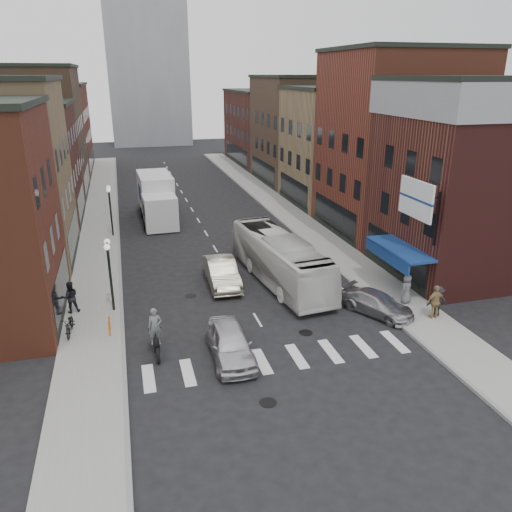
{
  "coord_description": "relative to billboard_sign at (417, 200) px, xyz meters",
  "views": [
    {
      "loc": [
        -6.36,
        -22.0,
        12.38
      ],
      "look_at": [
        0.98,
        4.93,
        2.17
      ],
      "focal_mm": 35.0,
      "sensor_mm": 36.0,
      "label": 1
    }
  ],
  "objects": [
    {
      "name": "ground",
      "position": [
        -8.59,
        -0.5,
        -6.13
      ],
      "size": [
        160.0,
        160.0,
        0.0
      ],
      "primitive_type": "plane",
      "color": "black",
      "rests_on": "ground"
    },
    {
      "name": "sidewalk_left",
      "position": [
        -17.09,
        21.5,
        -6.06
      ],
      "size": [
        3.0,
        74.0,
        0.15
      ],
      "primitive_type": "cube",
      "color": "gray",
      "rests_on": "ground"
    },
    {
      "name": "sidewalk_right",
      "position": [
        -0.09,
        21.5,
        -6.06
      ],
      "size": [
        3.0,
        74.0,
        0.15
      ],
      "primitive_type": "cube",
      "color": "gray",
      "rests_on": "ground"
    },
    {
      "name": "curb_left",
      "position": [
        -15.59,
        21.5,
        -6.13
      ],
      "size": [
        0.2,
        74.0,
        0.16
      ],
      "primitive_type": "cube",
      "color": "gray",
      "rests_on": "ground"
    },
    {
      "name": "curb_right",
      "position": [
        -1.59,
        21.5,
        -6.13
      ],
      "size": [
        0.2,
        74.0,
        0.16
      ],
      "primitive_type": "cube",
      "color": "gray",
      "rests_on": "ground"
    },
    {
      "name": "crosswalk_stripes",
      "position": [
        -8.59,
        -3.5,
        -6.13
      ],
      "size": [
        12.0,
        2.2,
        0.01
      ],
      "primitive_type": "cube",
      "color": "silver",
      "rests_on": "ground"
    },
    {
      "name": "bldg_left_mid_b",
      "position": [
        -23.58,
        23.5,
        -0.98
      ],
      "size": [
        10.3,
        10.2,
        10.3
      ],
      "color": "#441B18",
      "rests_on": "ground"
    },
    {
      "name": "bldg_left_far_a",
      "position": [
        -23.58,
        34.5,
        0.52
      ],
      "size": [
        10.3,
        12.2,
        13.3
      ],
      "color": "#513A28",
      "rests_on": "ground"
    },
    {
      "name": "bldg_left_far_b",
      "position": [
        -23.58,
        48.5,
        -0.48
      ],
      "size": [
        10.3,
        16.2,
        11.3
      ],
      "color": "brown",
      "rests_on": "ground"
    },
    {
      "name": "bldg_right_corner",
      "position": [
        6.41,
        4.0,
        0.02
      ],
      "size": [
        10.3,
        9.2,
        12.3
      ],
      "color": "#441B18",
      "rests_on": "ground"
    },
    {
      "name": "bldg_right_mid_a",
      "position": [
        6.41,
        13.5,
        1.02
      ],
      "size": [
        10.3,
        10.2,
        14.3
      ],
      "color": "brown",
      "rests_on": "ground"
    },
    {
      "name": "bldg_right_mid_b",
      "position": [
        6.41,
        23.5,
        -0.48
      ],
      "size": [
        10.3,
        10.2,
        11.3
      ],
      "color": "olive",
      "rests_on": "ground"
    },
    {
      "name": "bldg_right_far_a",
      "position": [
        6.41,
        34.5,
        0.02
      ],
      "size": [
        10.3,
        12.2,
        12.3
      ],
      "color": "#513A28",
      "rests_on": "ground"
    },
    {
      "name": "bldg_right_far_b",
      "position": [
        6.41,
        48.5,
        -0.98
      ],
      "size": [
        10.3,
        16.2,
        10.3
      ],
      "color": "#441B18",
      "rests_on": "ground"
    },
    {
      "name": "awning_blue",
      "position": [
        0.34,
        2.0,
        -3.5
      ],
      "size": [
        1.8,
        5.0,
        0.78
      ],
      "color": "navy",
      "rests_on": "ground"
    },
    {
      "name": "billboard_sign",
      "position": [
        0.0,
        0.0,
        0.0
      ],
      "size": [
        1.52,
        3.0,
        3.7
      ],
      "color": "black",
      "rests_on": "ground"
    },
    {
      "name": "streetlamp_near",
      "position": [
        -15.99,
        3.5,
        -3.22
      ],
      "size": [
        0.32,
        1.22,
        4.11
      ],
      "color": "black",
      "rests_on": "ground"
    },
    {
      "name": "streetlamp_far",
      "position": [
        -15.99,
        17.5,
        -3.22
      ],
      "size": [
        0.32,
        1.22,
        4.11
      ],
      "color": "black",
      "rests_on": "ground"
    },
    {
      "name": "bike_rack",
      "position": [
        -16.19,
        0.8,
        -5.58
      ],
      "size": [
        0.08,
        0.68,
        0.8
      ],
      "color": "#D8590C",
      "rests_on": "sidewalk_left"
    },
    {
      "name": "box_truck",
      "position": [
        -12.05,
        21.57,
        -4.18
      ],
      "size": [
        2.97,
        9.16,
        3.95
      ],
      "rotation": [
        0.0,
        0.0,
        0.03
      ],
      "color": "silver",
      "rests_on": "ground"
    },
    {
      "name": "motorcycle_rider",
      "position": [
        -14.06,
        -1.59,
        -5.02
      ],
      "size": [
        0.66,
        2.33,
        2.37
      ],
      "rotation": [
        0.0,
        0.0,
        -0.02
      ],
      "color": "black",
      "rests_on": "ground"
    },
    {
      "name": "transit_bus",
      "position": [
        -5.85,
        5.23,
        -4.61
      ],
      "size": [
        3.7,
        11.12,
        3.04
      ],
      "primitive_type": "imported",
      "rotation": [
        0.0,
        0.0,
        0.11
      ],
      "color": "silver",
      "rests_on": "ground"
    },
    {
      "name": "sedan_left_near",
      "position": [
        -10.8,
        -2.83,
        -5.36
      ],
      "size": [
        1.93,
        4.57,
        1.54
      ],
      "primitive_type": "imported",
      "rotation": [
        0.0,
        0.0,
        -0.02
      ],
      "color": "silver",
      "rests_on": "ground"
    },
    {
      "name": "sedan_left_far",
      "position": [
        -9.46,
        5.67,
        -5.32
      ],
      "size": [
        1.88,
        5.0,
        1.63
      ],
      "primitive_type": "imported",
      "rotation": [
        0.0,
        0.0,
        -0.03
      ],
      "color": "#BFB79B",
      "rests_on": "ground"
    },
    {
      "name": "curb_car",
      "position": [
        -2.09,
        -0.5,
        -5.52
      ],
      "size": [
        3.47,
        4.5,
        1.22
      ],
      "primitive_type": "imported",
      "rotation": [
        0.0,
        0.0,
        0.49
      ],
      "color": "#B3B3B8",
      "rests_on": "ground"
    },
    {
      "name": "parked_bicycle",
      "position": [
        -18.08,
        1.31,
        -5.49
      ],
      "size": [
        0.75,
        1.9,
        0.98
      ],
      "primitive_type": "imported",
      "rotation": [
        0.0,
        0.0,
        -0.05
      ],
      "color": "black",
      "rests_on": "sidewalk_left"
    },
    {
      "name": "ped_left_solo",
      "position": [
        -18.19,
        3.81,
        -5.09
      ],
      "size": [
        0.94,
        0.64,
        1.78
      ],
      "primitive_type": "imported",
      "rotation": [
        0.0,
        0.0,
        3.31
      ],
      "color": "black",
      "rests_on": "sidewalk_left"
    },
    {
      "name": "ped_right_a",
      "position": [
        0.74,
        -1.77,
        -5.13
      ],
      "size": [
        1.17,
        0.7,
        1.71
      ],
      "primitive_type": "imported",
      "rotation": [
        0.0,
        0.0,
        3.0
      ],
      "color": "black",
      "rests_on": "sidewalk_right"
    },
    {
      "name": "ped_right_b",
      "position": [
        0.47,
        -1.99,
        -5.05
      ],
      "size": [
        1.12,
        0.62,
        1.86
      ],
      "primitive_type": "imported",
      "rotation": [
        0.0,
        0.0,
        3.21
      ],
      "color": "#9A7D4E",
      "rests_on": "sidewalk_right"
    },
    {
      "name": "ped_right_c",
      "position": [
        0.01,
        0.08,
        -5.13
      ],
      "size": [
        0.99,
        0.87,
        1.71
      ],
      "primitive_type": "imported",
      "rotation": [
        0.0,
        0.0,
        3.62
      ],
      "color": "#5B5E63",
      "rests_on": "sidewalk_right"
    }
  ]
}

